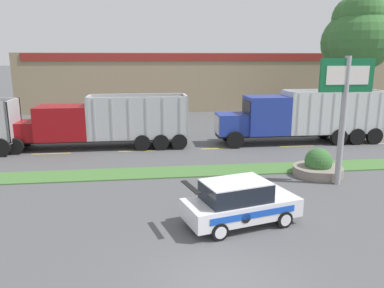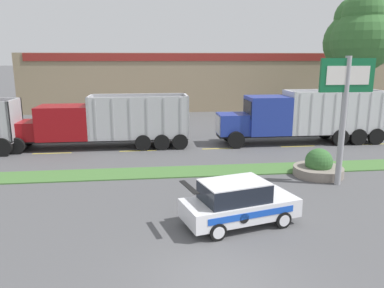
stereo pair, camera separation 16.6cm
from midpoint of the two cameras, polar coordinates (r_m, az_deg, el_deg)
ground_plane at (r=10.75m, az=4.39°, el=-20.31°), size 600.00×600.00×0.00m
grass_verge at (r=19.80m, az=-1.45°, el=-4.23°), size 120.00×1.94×0.06m
centre_line_3 at (r=25.24m, az=-20.87°, el=-1.37°), size 2.40×0.14×0.01m
centre_line_4 at (r=24.52m, az=-8.52°, el=-1.05°), size 2.40×0.14×0.01m
centre_line_5 at (r=24.97m, az=3.96°, el=-0.67°), size 2.40×0.14×0.01m
centre_line_6 at (r=26.54m, az=15.48°, el=-0.30°), size 2.40×0.14×0.01m
centre_line_7 at (r=29.04m, az=25.36°, el=0.03°), size 2.40×0.14×0.01m
dump_truck_lead at (r=26.98m, az=13.81°, el=3.74°), size 11.60×2.61×3.73m
dump_truck_trail at (r=25.80m, az=-16.42°, el=2.77°), size 12.09×2.75×3.48m
rally_car at (r=13.67m, az=6.87°, el=-8.83°), size 4.44×2.75×1.68m
store_sign_post at (r=18.44m, az=22.04°, el=6.87°), size 2.52×0.28×5.99m
stone_planter at (r=20.23m, az=18.42°, el=-3.24°), size 2.50×2.50×1.42m
store_building_backdrop at (r=47.72m, az=1.81°, el=9.77°), size 42.18×12.10×6.41m
tree_behind_centre at (r=40.97m, az=22.99°, el=14.87°), size 5.69×5.69×11.65m
tree_behind_far_right at (r=34.31m, az=24.17°, el=14.95°), size 5.02×5.02×11.03m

